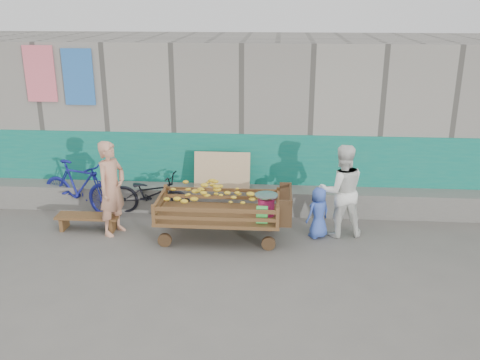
# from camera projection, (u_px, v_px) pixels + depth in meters

# --- Properties ---
(ground) EXTENTS (80.00, 80.00, 0.00)m
(ground) POSITION_uv_depth(u_px,v_px,m) (186.00, 271.00, 7.74)
(ground) COLOR #5A5852
(ground) RESTS_ON ground
(building_wall) EXTENTS (12.00, 3.50, 3.00)m
(building_wall) POSITION_uv_depth(u_px,v_px,m) (217.00, 113.00, 11.08)
(building_wall) COLOR gray
(building_wall) RESTS_ON ground
(banana_cart) EXTENTS (2.16, 0.99, 0.92)m
(banana_cart) POSITION_uv_depth(u_px,v_px,m) (216.00, 203.00, 8.58)
(banana_cart) COLOR brown
(banana_cart) RESTS_ON ground
(bench) EXTENTS (1.06, 0.32, 0.27)m
(bench) POSITION_uv_depth(u_px,v_px,m) (88.00, 219.00, 9.05)
(bench) COLOR brown
(bench) RESTS_ON ground
(vendor_man) EXTENTS (0.58, 0.68, 1.59)m
(vendor_man) POSITION_uv_depth(u_px,v_px,m) (112.00, 188.00, 8.73)
(vendor_man) COLOR tan
(vendor_man) RESTS_ON ground
(woman) EXTENTS (0.84, 0.70, 1.55)m
(woman) POSITION_uv_depth(u_px,v_px,m) (341.00, 191.00, 8.68)
(woman) COLOR white
(woman) RESTS_ON ground
(child) EXTENTS (0.50, 0.46, 0.86)m
(child) POSITION_uv_depth(u_px,v_px,m) (318.00, 213.00, 8.70)
(child) COLOR #3A58BD
(child) RESTS_ON ground
(bicycle_dark) EXTENTS (1.58, 0.76, 0.79)m
(bicycle_dark) POSITION_uv_depth(u_px,v_px,m) (151.00, 194.00, 9.61)
(bicycle_dark) COLOR black
(bicycle_dark) RESTS_ON ground
(bicycle_blue) EXTENTS (1.69, 0.96, 0.98)m
(bicycle_blue) POSITION_uv_depth(u_px,v_px,m) (80.00, 187.00, 9.67)
(bicycle_blue) COLOR navy
(bicycle_blue) RESTS_ON ground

